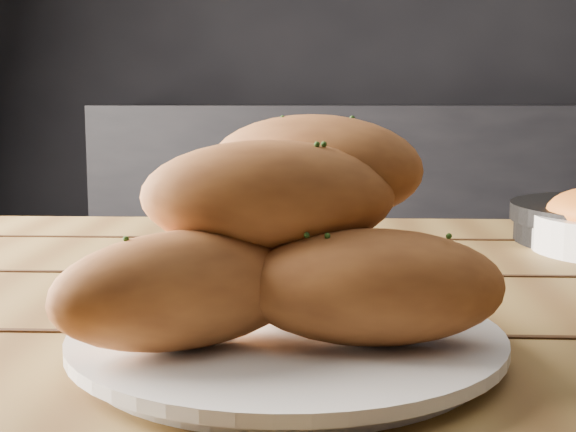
# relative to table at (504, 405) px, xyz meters

# --- Properties ---
(counter) EXTENTS (2.80, 0.60, 0.90)m
(counter) POSITION_rel_table_xyz_m (0.54, 2.00, -0.21)
(counter) COLOR black
(counter) RESTS_ON ground
(table) EXTENTS (1.63, 0.95, 0.75)m
(table) POSITION_rel_table_xyz_m (0.00, 0.00, 0.00)
(table) COLOR olive
(table) RESTS_ON ground
(plate) EXTENTS (0.28, 0.28, 0.02)m
(plate) POSITION_rel_table_xyz_m (-0.18, -0.15, 0.10)
(plate) COLOR white
(plate) RESTS_ON table
(bread_rolls) EXTENTS (0.28, 0.25, 0.14)m
(bread_rolls) POSITION_rel_table_xyz_m (-0.18, -0.15, 0.17)
(bread_rolls) COLOR #AF6730
(bread_rolls) RESTS_ON plate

